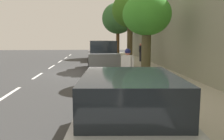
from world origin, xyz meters
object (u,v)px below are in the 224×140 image
(street_tree_mid_block, at_px, (147,16))
(cyclist_with_backpack, at_px, (128,64))
(street_tree_far_end, at_px, (130,11))
(pedestrian_on_phone, at_px, (141,51))
(parked_sedan_silver_nearest, at_px, (129,119))
(parked_suv_grey_second, at_px, (102,55))
(parked_pickup_black_mid, at_px, (100,51))
(bicycle_at_curb, at_px, (122,77))
(fire_hydrant, at_px, (127,62))
(street_tree_corner, at_px, (118,19))

(street_tree_mid_block, bearing_deg, cyclist_with_backpack, -123.56)
(street_tree_far_end, height_order, pedestrian_on_phone, street_tree_far_end)
(parked_sedan_silver_nearest, height_order, parked_suv_grey_second, parked_suv_grey_second)
(parked_pickup_black_mid, relative_size, bicycle_at_curb, 4.05)
(street_tree_mid_block, distance_m, pedestrian_on_phone, 8.77)
(cyclist_with_backpack, bearing_deg, pedestrian_on_phone, 75.67)
(street_tree_mid_block, xyz_separation_m, fire_hydrant, (-0.51, 3.57, -2.69))
(cyclist_with_backpack, relative_size, street_tree_far_end, 0.32)
(parked_sedan_silver_nearest, relative_size, parked_pickup_black_mid, 0.84)
(street_tree_mid_block, height_order, fire_hydrant, street_tree_mid_block)
(street_tree_far_end, bearing_deg, pedestrian_on_phone, 63.60)
(parked_suv_grey_second, xyz_separation_m, street_tree_corner, (2.13, 10.66, 3.39))
(parked_sedan_silver_nearest, bearing_deg, street_tree_mid_block, 75.30)
(bicycle_at_curb, xyz_separation_m, street_tree_mid_block, (1.40, 1.36, 2.87))
(street_tree_mid_block, bearing_deg, parked_pickup_black_mid, 100.32)
(bicycle_at_curb, distance_m, cyclist_with_backpack, 0.82)
(parked_sedan_silver_nearest, height_order, parked_pickup_black_mid, parked_pickup_black_mid)
(parked_suv_grey_second, bearing_deg, fire_hydrant, -17.97)
(bicycle_at_curb, relative_size, street_tree_far_end, 0.25)
(cyclist_with_backpack, relative_size, street_tree_corner, 0.28)
(parked_pickup_black_mid, bearing_deg, street_tree_mid_block, -79.68)
(parked_pickup_black_mid, height_order, bicycle_at_curb, parked_pickup_black_mid)
(street_tree_mid_block, height_order, street_tree_corner, street_tree_corner)
(bicycle_at_curb, bearing_deg, street_tree_corner, 85.02)
(street_tree_far_end, relative_size, fire_hydrant, 6.41)
(street_tree_far_end, relative_size, pedestrian_on_phone, 3.36)
(parked_suv_grey_second, bearing_deg, street_tree_corner, 78.69)
(parked_pickup_black_mid, xyz_separation_m, fire_hydrant, (1.64, -8.24, -0.35))
(street_tree_mid_block, bearing_deg, street_tree_far_end, 90.00)
(bicycle_at_curb, bearing_deg, cyclist_with_backpack, -63.46)
(street_tree_mid_block, bearing_deg, parked_suv_grey_second, 117.51)
(parked_sedan_silver_nearest, height_order, pedestrian_on_phone, pedestrian_on_phone)
(parked_suv_grey_second, relative_size, pedestrian_on_phone, 2.97)
(cyclist_with_backpack, bearing_deg, bicycle_at_curb, 116.54)
(parked_pickup_black_mid, bearing_deg, pedestrian_on_phone, -44.06)
(cyclist_with_backpack, xyz_separation_m, street_tree_far_end, (1.19, 7.33, 3.11))
(street_tree_mid_block, height_order, pedestrian_on_phone, street_tree_mid_block)
(street_tree_mid_block, distance_m, street_tree_far_end, 5.61)
(parked_pickup_black_mid, bearing_deg, parked_sedan_silver_nearest, -89.61)
(bicycle_at_curb, bearing_deg, street_tree_mid_block, 44.14)
(pedestrian_on_phone, bearing_deg, cyclist_with_backpack, -104.33)
(parked_sedan_silver_nearest, distance_m, street_tree_corner, 22.83)
(parked_sedan_silver_nearest, relative_size, street_tree_mid_block, 1.06)
(street_tree_mid_block, relative_size, fire_hydrant, 5.06)
(bicycle_at_curb, distance_m, street_tree_corner, 16.67)
(fire_hydrant, bearing_deg, parked_pickup_black_mid, 101.28)
(pedestrian_on_phone, bearing_deg, fire_hydrant, -111.73)
(parked_pickup_black_mid, height_order, street_tree_mid_block, street_tree_mid_block)
(street_tree_mid_block, distance_m, street_tree_corner, 14.80)
(bicycle_at_curb, distance_m, fire_hydrant, 5.01)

